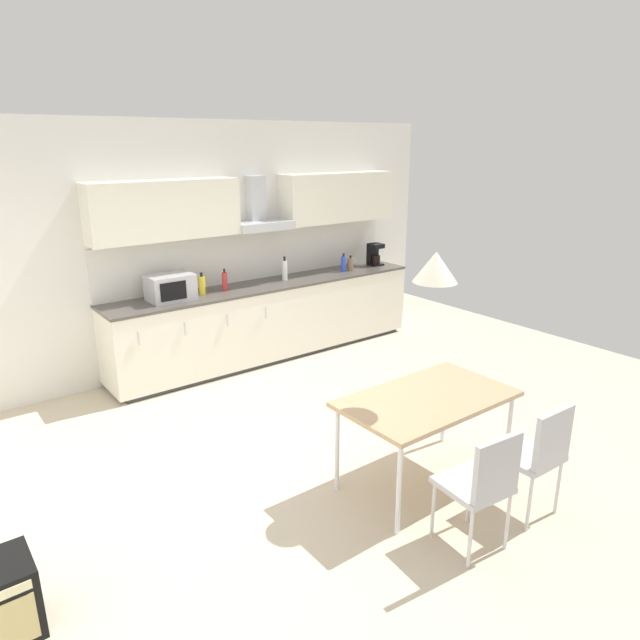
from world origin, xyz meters
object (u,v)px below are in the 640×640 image
(pendant_lamp, at_px, (436,267))
(chair_near_right, at_px, (538,450))
(coffee_maker, at_px, (374,254))
(bottle_red, at_px, (225,281))
(bottle_white, at_px, (285,270))
(bottle_brown, at_px, (350,264))
(bottle_yellow, at_px, (202,285))
(chair_near_left, at_px, (483,480))
(microwave, at_px, (170,287))
(bottle_blue, at_px, (343,264))
(dining_table, at_px, (427,403))

(pendant_lamp, bearing_deg, chair_near_right, -68.79)
(coffee_maker, distance_m, bottle_red, 2.33)
(coffee_maker, relative_size, bottle_white, 1.01)
(coffee_maker, height_order, bottle_brown, coffee_maker)
(bottle_yellow, distance_m, chair_near_left, 3.91)
(microwave, bearing_deg, bottle_red, 1.97)
(bottle_blue, bearing_deg, bottle_yellow, 178.37)
(bottle_red, relative_size, chair_near_right, 0.29)
(dining_table, bearing_deg, chair_near_left, -111.90)
(chair_near_left, height_order, chair_near_right, same)
(bottle_white, relative_size, chair_near_left, 0.34)
(bottle_brown, bearing_deg, dining_table, -120.60)
(bottle_brown, bearing_deg, bottle_blue, 175.74)
(microwave, xyz_separation_m, bottle_blue, (2.39, -0.04, -0.04))
(bottle_red, bearing_deg, bottle_yellow, -179.19)
(bottle_white, bearing_deg, microwave, -179.06)
(pendant_lamp, bearing_deg, bottle_white, 75.69)
(bottle_white, xyz_separation_m, pendant_lamp, (-0.79, -3.11, 0.67))
(dining_table, height_order, chair_near_right, chair_near_right)
(microwave, xyz_separation_m, pendant_lamp, (0.71, -3.08, 0.66))
(coffee_maker, xyz_separation_m, chair_near_right, (-1.99, -3.88, -0.56))
(chair_near_right, distance_m, pendant_lamp, 1.46)
(bottle_blue, bearing_deg, bottle_brown, -4.26)
(bottle_brown, relative_size, dining_table, 0.15)
(bottle_white, distance_m, pendant_lamp, 3.28)
(bottle_red, distance_m, bottle_white, 0.83)
(microwave, distance_m, coffee_maker, 3.00)
(bottle_blue, xyz_separation_m, dining_table, (-1.68, -3.05, -0.36))
(bottle_yellow, height_order, dining_table, bottle_yellow)
(bottle_blue, distance_m, dining_table, 3.50)
(chair_near_left, bearing_deg, bottle_red, 86.04)
(bottle_white, height_order, chair_near_left, bottle_white)
(dining_table, relative_size, pendant_lamp, 4.19)
(bottle_white, distance_m, dining_table, 3.23)
(coffee_maker, relative_size, bottle_red, 1.18)
(coffee_maker, bearing_deg, pendant_lamp, -126.38)
(bottle_blue, height_order, dining_table, bottle_blue)
(bottle_red, bearing_deg, pendant_lamp, -89.24)
(bottle_blue, xyz_separation_m, bottle_brown, (0.11, -0.01, -0.02))
(microwave, relative_size, coffee_maker, 1.60)
(bottle_red, xyz_separation_m, dining_table, (0.04, -3.11, -0.36))
(bottle_red, bearing_deg, chair_near_left, -93.96)
(bottle_white, xyz_separation_m, chair_near_left, (-1.10, -3.88, -0.53))
(bottle_yellow, relative_size, chair_near_right, 0.29)
(bottle_red, distance_m, chair_near_left, 3.92)
(coffee_maker, distance_m, pendant_lamp, 3.92)
(dining_table, xyz_separation_m, chair_near_left, (-0.31, -0.77, -0.15))
(bottle_yellow, bearing_deg, bottle_brown, -1.77)
(dining_table, bearing_deg, bottle_yellow, 96.07)
(bottle_blue, bearing_deg, bottle_red, 177.96)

